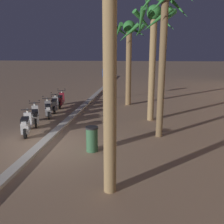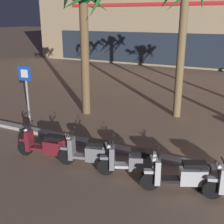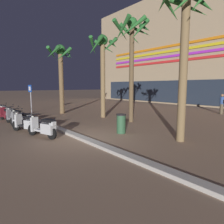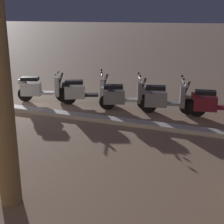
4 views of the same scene
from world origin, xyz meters
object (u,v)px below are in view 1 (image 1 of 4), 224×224
at_px(scooter_maroon_far_back, 61,100).
at_px(scooter_silver_mid_centre, 26,125).
at_px(scooter_grey_second_in_line, 48,110).
at_px(palm_tree_by_mall_entrance, 165,16).
at_px(palm_tree_far_corner, 154,37).
at_px(scooter_silver_tail_end, 35,116).
at_px(litter_bin, 92,139).
at_px(crossing_sign, 103,81).
at_px(palm_tree_mid_walkway, 129,44).
at_px(palm_tree_near_sign, 110,2).
at_px(scooter_grey_lead_nearest, 55,105).

height_order(scooter_maroon_far_back, scooter_silver_mid_centre, scooter_maroon_far_back).
relative_size(scooter_grey_second_in_line, scooter_silver_mid_centre, 0.91).
distance_m(scooter_maroon_far_back, scooter_grey_second_in_line, 2.86).
relative_size(scooter_silver_mid_centre, palm_tree_by_mall_entrance, 0.28).
distance_m(palm_tree_by_mall_entrance, palm_tree_far_corner, 2.77).
bearing_deg(scooter_silver_mid_centre, scooter_silver_tail_end, -170.26).
height_order(palm_tree_by_mall_entrance, litter_bin, palm_tree_by_mall_entrance).
bearing_deg(scooter_silver_mid_centre, scooter_maroon_far_back, -176.55).
bearing_deg(scooter_silver_mid_centre, palm_tree_by_mall_entrance, 94.93).
relative_size(crossing_sign, palm_tree_far_corner, 0.40).
height_order(scooter_silver_tail_end, palm_tree_mid_walkway, palm_tree_mid_walkway).
distance_m(scooter_grey_second_in_line, scooter_silver_mid_centre, 3.03).
relative_size(scooter_silver_tail_end, palm_tree_mid_walkway, 0.30).
relative_size(palm_tree_near_sign, palm_tree_mid_walkway, 1.11).
bearing_deg(scooter_grey_second_in_line, litter_bin, 37.27).
distance_m(crossing_sign, palm_tree_near_sign, 13.53).
xyz_separation_m(palm_tree_by_mall_entrance, palm_tree_far_corner, (-2.67, -0.31, -0.66)).
bearing_deg(litter_bin, scooter_maroon_far_back, -153.69).
relative_size(crossing_sign, palm_tree_mid_walkway, 0.42).
height_order(scooter_grey_second_in_line, palm_tree_mid_walkway, palm_tree_mid_walkway).
xyz_separation_m(crossing_sign, palm_tree_near_sign, (12.95, 2.17, 3.23)).
bearing_deg(scooter_maroon_far_back, scooter_silver_mid_centre, 3.45).
distance_m(scooter_silver_mid_centre, palm_tree_near_sign, 7.34).
xyz_separation_m(scooter_grey_second_in_line, scooter_silver_tail_end, (1.44, -0.12, 0.01)).
bearing_deg(crossing_sign, scooter_grey_lead_nearest, -27.94).
relative_size(scooter_grey_lead_nearest, scooter_grey_second_in_line, 1.03).
distance_m(scooter_grey_second_in_line, crossing_sign, 6.32).
relative_size(scooter_maroon_far_back, crossing_sign, 0.75).
distance_m(scooter_maroon_far_back, palm_tree_mid_walkway, 5.99).
xyz_separation_m(scooter_grey_second_in_line, scooter_silver_mid_centre, (3.03, 0.15, 0.02)).
bearing_deg(litter_bin, palm_tree_by_mall_entrance, 127.06).
relative_size(scooter_grey_second_in_line, scooter_silver_tail_end, 0.95).
xyz_separation_m(scooter_grey_second_in_line, palm_tree_far_corner, (-0.15, 5.78, 3.94)).
distance_m(scooter_silver_tail_end, palm_tree_mid_walkway, 8.02).
relative_size(scooter_grey_lead_nearest, scooter_silver_tail_end, 0.98).
distance_m(scooter_grey_second_in_line, palm_tree_far_corner, 6.99).
relative_size(scooter_maroon_far_back, palm_tree_far_corner, 0.30).
bearing_deg(litter_bin, palm_tree_far_corner, 153.41).
bearing_deg(palm_tree_far_corner, palm_tree_mid_walkway, -159.78).
bearing_deg(palm_tree_far_corner, scooter_silver_tail_end, -74.89).
bearing_deg(scooter_grey_second_in_line, scooter_silver_mid_centre, 2.80).
height_order(scooter_silver_tail_end, palm_tree_by_mall_entrance, palm_tree_by_mall_entrance).
bearing_deg(palm_tree_far_corner, scooter_grey_lead_nearest, -101.51).
xyz_separation_m(crossing_sign, litter_bin, (10.32, 1.16, -1.02)).
height_order(palm_tree_by_mall_entrance, palm_tree_far_corner, palm_tree_by_mall_entrance).
height_order(palm_tree_mid_walkway, litter_bin, palm_tree_mid_walkway).
xyz_separation_m(scooter_maroon_far_back, palm_tree_by_mall_entrance, (5.37, 6.30, 4.59)).
height_order(scooter_grey_second_in_line, palm_tree_near_sign, palm_tree_near_sign).
bearing_deg(palm_tree_near_sign, scooter_maroon_far_back, -155.05).
distance_m(scooter_grey_lead_nearest, palm_tree_far_corner, 7.15).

